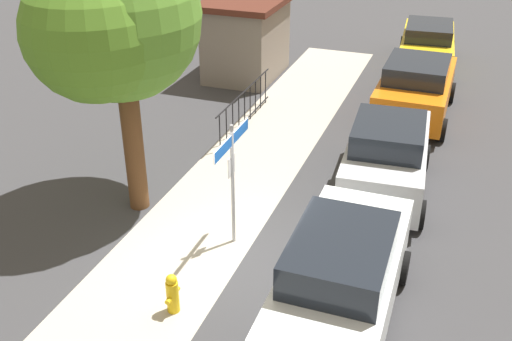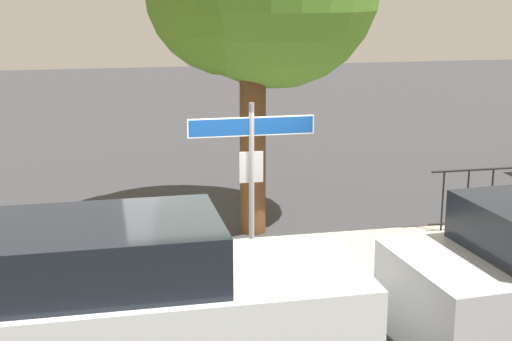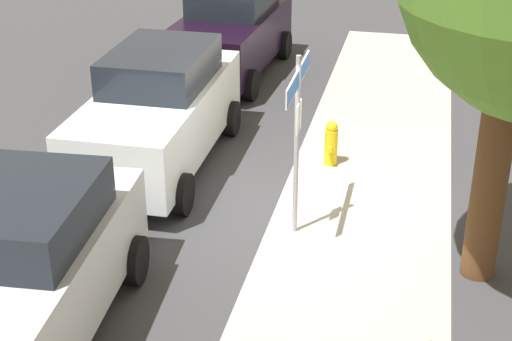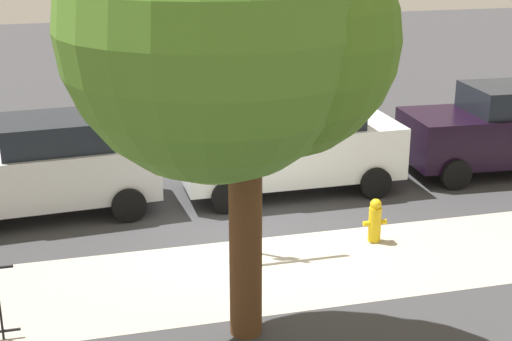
# 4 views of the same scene
# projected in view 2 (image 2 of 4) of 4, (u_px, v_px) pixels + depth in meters

# --- Properties ---
(ground_plane) EXTENTS (60.00, 60.00, 0.00)m
(ground_plane) POSITION_uv_depth(u_px,v_px,m) (225.00, 306.00, 9.79)
(ground_plane) COLOR #38383A
(sidewalk_strip) EXTENTS (24.00, 2.60, 0.00)m
(sidewalk_strip) POSITION_uv_depth(u_px,v_px,m) (339.00, 260.00, 11.42)
(sidewalk_strip) COLOR #AFA797
(sidewalk_strip) RESTS_ON ground_plane
(street_sign) EXTENTS (1.68, 0.07, 2.62)m
(street_sign) POSITION_uv_depth(u_px,v_px,m) (252.00, 159.00, 9.81)
(street_sign) COLOR #9EA0A5
(street_sign) RESTS_ON ground_plane
(car_white) EXTENTS (4.45, 1.95, 1.95)m
(car_white) POSITION_uv_depth(u_px,v_px,m) (134.00, 316.00, 7.23)
(car_white) COLOR white
(car_white) RESTS_ON ground_plane
(fire_hydrant) EXTENTS (0.42, 0.22, 0.78)m
(fire_hydrant) POSITION_uv_depth(u_px,v_px,m) (78.00, 273.00, 9.89)
(fire_hydrant) COLOR yellow
(fire_hydrant) RESTS_ON ground_plane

